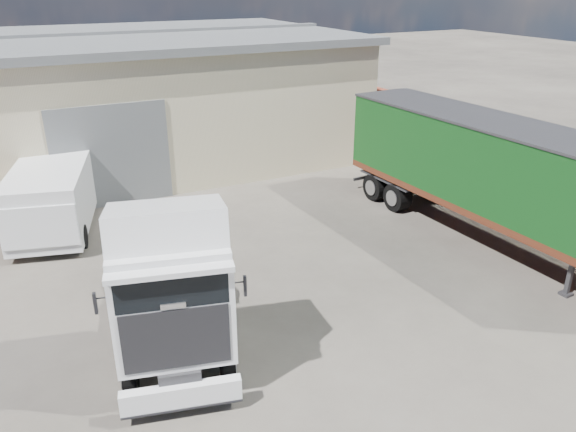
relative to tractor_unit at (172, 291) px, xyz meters
name	(u,v)px	position (x,y,z in m)	size (l,w,h in m)	color
ground	(294,336)	(2.56, -0.49, -1.62)	(120.00, 120.00, 0.00)	black
brick_boundary_wall	(486,151)	(14.06, 5.51, -0.37)	(0.35, 26.00, 2.50)	maroon
tractor_unit	(172,291)	(0.00, 0.00, 0.00)	(3.44, 6.04, 3.85)	black
box_trailer	(491,168)	(10.28, 1.62, 0.63)	(2.91, 11.19, 3.68)	#2D2D30
panel_van	(53,198)	(-1.59, 8.14, -0.52)	(3.35, 5.57, 2.13)	black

